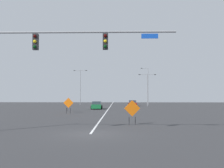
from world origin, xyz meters
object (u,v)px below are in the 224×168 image
street_lamp_near_left (80,84)px  construction_sign_median_near (68,103)px  construction_sign_right_lane (132,109)px  car_red_passing (132,103)px  street_lamp_far_left (148,85)px  car_green_mid (97,105)px  street_lamp_far_right (147,87)px  construction_sign_right_shoulder (69,104)px  traffic_signal_assembly (36,51)px

street_lamp_near_left → construction_sign_median_near: 34.12m
construction_sign_right_lane → car_red_passing: 39.46m
street_lamp_far_left → construction_sign_median_near: street_lamp_far_left is taller
construction_sign_median_near → car_green_mid: 12.02m
street_lamp_far_right → car_red_passing: bearing=161.9°
street_lamp_far_left → construction_sign_median_near: (-14.65, -33.25, -3.95)m
street_lamp_far_left → car_red_passing: (-4.42, -7.78, -4.69)m
construction_sign_right_shoulder → car_red_passing: 23.91m
traffic_signal_assembly → construction_sign_right_shoulder: traffic_signal_assembly is taller
traffic_signal_assembly → car_red_passing: bearing=79.0°
street_lamp_near_left → street_lamp_far_right: 19.26m
construction_sign_median_near → street_lamp_near_left: bearing=95.4°
street_lamp_far_left → construction_sign_right_shoulder: size_ratio=4.98×
car_green_mid → traffic_signal_assembly: bearing=-92.8°
traffic_signal_assembly → car_green_mid: size_ratio=3.38×
construction_sign_right_lane → construction_sign_median_near: (-8.12, 13.93, 0.06)m
construction_sign_right_shoulder → car_green_mid: 8.30m
traffic_signal_assembly → car_red_passing: (8.72, 44.86, -4.80)m
street_lamp_near_left → street_lamp_far_left: (17.86, -0.48, -0.08)m
car_red_passing → construction_sign_right_lane: bearing=-93.1°
traffic_signal_assembly → street_lamp_near_left: size_ratio=1.51×
street_lamp_far_right → construction_sign_median_near: bearing=-119.2°
street_lamp_near_left → car_red_passing: bearing=-31.6°
traffic_signal_assembly → construction_sign_right_lane: 9.52m
street_lamp_far_right → construction_sign_right_shoulder: street_lamp_far_right is taller
traffic_signal_assembly → car_red_passing: size_ratio=3.04×
street_lamp_far_left → car_red_passing: 10.10m
construction_sign_right_lane → car_green_mid: 26.06m
car_green_mid → street_lamp_far_left: bearing=61.7°
construction_sign_right_shoulder → car_red_passing: (10.98, 21.24, -0.56)m
construction_sign_right_lane → construction_sign_median_near: 16.12m
construction_sign_right_shoulder → street_lamp_near_left: bearing=94.8°
street_lamp_far_left → car_red_passing: bearing=-119.6°
construction_sign_right_shoulder → traffic_signal_assembly: bearing=-84.6°
street_lamp_far_right → construction_sign_right_lane: street_lamp_far_right is taller
street_lamp_far_left → construction_sign_right_lane: street_lamp_far_left is taller
street_lamp_far_right → construction_sign_median_near: (-13.60, -24.37, -3.11)m
car_green_mid → car_red_passing: size_ratio=0.90×
traffic_signal_assembly → construction_sign_median_near: (-1.51, 19.38, -4.07)m
traffic_signal_assembly → street_lamp_far_right: bearing=74.6°
construction_sign_right_shoulder → car_green_mid: construction_sign_right_shoulder is taller
traffic_signal_assembly → car_green_mid: traffic_signal_assembly is taller
construction_sign_right_shoulder → car_green_mid: (3.75, 7.38, -0.53)m
car_green_mid → construction_sign_right_lane: bearing=-78.7°
traffic_signal_assembly → street_lamp_near_left: street_lamp_near_left is taller
car_red_passing → construction_sign_median_near: bearing=-111.9°
construction_sign_right_shoulder → car_red_passing: construction_sign_right_shoulder is taller
construction_sign_right_shoulder → construction_sign_median_near: 4.30m
traffic_signal_assembly → car_red_passing: traffic_signal_assembly is taller
construction_sign_right_shoulder → construction_sign_median_near: bearing=-80.0°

